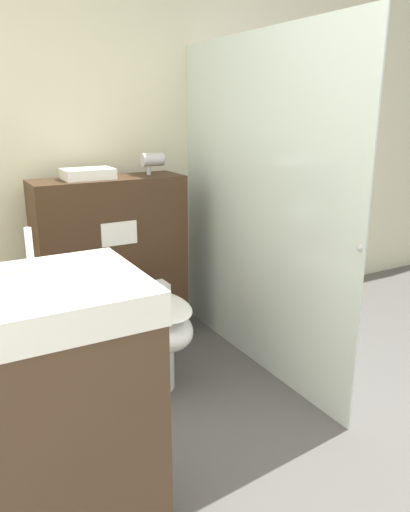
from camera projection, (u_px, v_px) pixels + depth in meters
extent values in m
cube|color=beige|center=(139.00, 150.00, 3.36)|extent=(8.00, 0.06, 2.50)
cube|color=#3D2819|center=(112.00, 266.00, 3.16)|extent=(0.92, 0.32, 1.12)
cube|color=white|center=(119.00, 234.00, 2.96)|extent=(0.22, 0.01, 0.14)
cube|color=silver|center=(256.00, 209.00, 2.88)|extent=(0.01, 1.68, 1.92)
sphere|color=#B2B2B7|center=(361.00, 248.00, 2.21)|extent=(0.04, 0.04, 0.04)
cylinder|color=white|center=(151.00, 355.00, 2.78)|extent=(0.25, 0.25, 0.39)
ellipsoid|color=white|center=(157.00, 325.00, 2.64)|extent=(0.34, 0.53, 0.21)
ellipsoid|color=white|center=(156.00, 306.00, 2.61)|extent=(0.33, 0.52, 0.02)
cube|color=white|center=(136.00, 299.00, 2.87)|extent=(0.39, 0.12, 0.14)
cube|color=#473323|center=(57.00, 436.00, 1.69)|extent=(0.61, 0.54, 0.90)
cube|color=white|center=(43.00, 298.00, 1.55)|extent=(0.62, 0.55, 0.11)
cylinder|color=silver|center=(30.00, 248.00, 1.64)|extent=(0.02, 0.02, 0.14)
cylinder|color=#B7B7BC|center=(152.00, 160.00, 3.13)|extent=(0.14, 0.08, 0.08)
cone|color=#B7B7BC|center=(165.00, 159.00, 3.16)|extent=(0.03, 0.07, 0.07)
cylinder|color=#B7B7BC|center=(149.00, 168.00, 3.13)|extent=(0.03, 0.03, 0.08)
cube|color=white|center=(88.00, 174.00, 2.94)|extent=(0.29, 0.20, 0.06)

